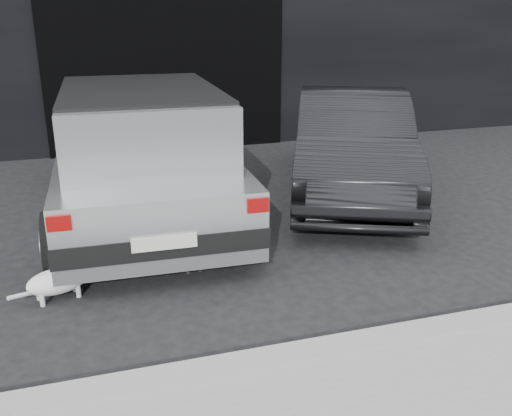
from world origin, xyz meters
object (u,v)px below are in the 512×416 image
object	(u,v)px
second_car	(352,144)
cat_white	(61,279)
cat_siamese	(191,257)
silver_hatchback	(142,148)

from	to	relation	value
second_car	cat_white	distance (m)	4.17
cat_siamese	silver_hatchback	bearing A→B (deg)	-85.53
cat_white	silver_hatchback	bearing A→B (deg)	137.31
silver_hatchback	second_car	bearing A→B (deg)	5.80
second_car	cat_white	world-z (taller)	second_car
second_car	cat_siamese	size ratio (longest dim) A/B	5.57
silver_hatchback	cat_siamese	bearing A→B (deg)	-79.18
cat_siamese	cat_white	world-z (taller)	cat_white
silver_hatchback	cat_siamese	xyz separation A→B (m)	(0.24, -1.51, -0.73)
second_car	cat_siamese	world-z (taller)	second_car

